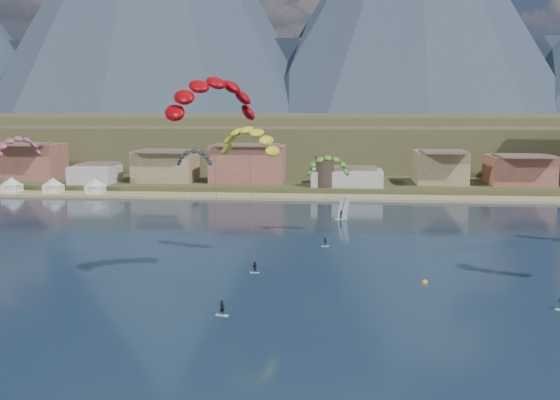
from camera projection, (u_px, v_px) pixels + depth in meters
The scene contains 15 objects.
ground at pixel (253, 332), 71.62m from camera, with size 2400.00×2400.00×0.00m, color black.
beach at pixel (305, 197), 176.07m from camera, with size 2200.00×12.00×0.90m.
land at pixel (331, 132), 623.62m from camera, with size 2200.00×900.00×4.00m.
foothills at pixel (370, 140), 297.44m from camera, with size 940.00×210.00×18.00m.
mountain_ridge at pixel (324, 9), 863.56m from camera, with size 2060.00×480.00×400.00m.
town at pixel (173, 162), 194.40m from camera, with size 400.00×24.00×12.00m.
watchtower at pixel (325, 172), 182.64m from camera, with size 5.82×5.82×8.60m.
beach_tents at pixel (31, 181), 182.54m from camera, with size 43.40×6.40×5.00m.
kitesurfer_red at pixel (212, 92), 85.31m from camera, with size 13.48×17.86×29.80m.
kitesurfer_yellow at pixel (249, 137), 104.48m from camera, with size 11.33×14.48×22.74m.
kitesurfer_green at pixel (328, 163), 123.71m from camera, with size 8.95×12.86×17.20m.
distant_kite_pink at pixel (18, 143), 136.97m from camera, with size 9.77×9.57×19.89m.
distant_kite_dark at pixel (194, 155), 136.80m from camera, with size 8.12×6.02×17.18m.
windsurfer at pixel (342, 213), 142.63m from camera, with size 2.74×2.99×4.75m.
buoy at pixel (425, 282), 91.38m from camera, with size 0.77×0.77×0.77m.
Camera 1 is at (9.29, -68.30, 24.40)m, focal length 42.23 mm.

